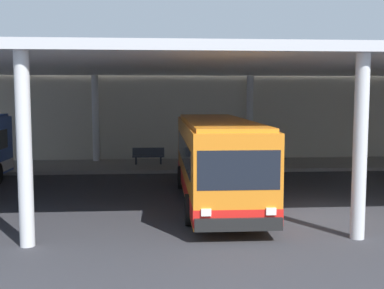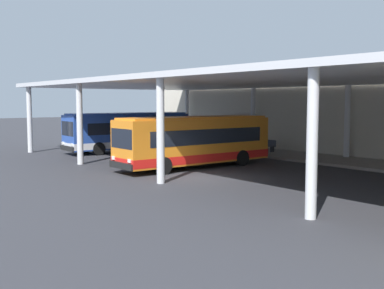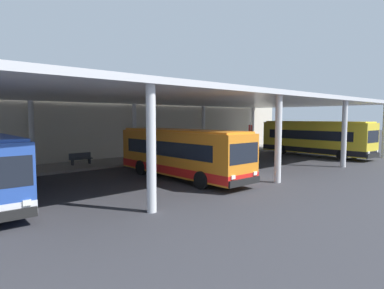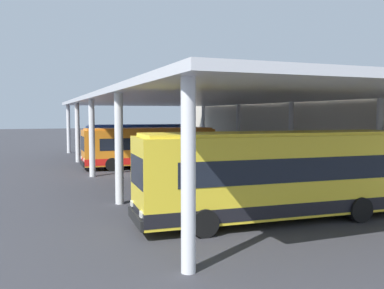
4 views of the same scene
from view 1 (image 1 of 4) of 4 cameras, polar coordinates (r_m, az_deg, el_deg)
ground_plane at (r=17.28m, az=15.41°, el=-8.12°), size 200.00×200.00×0.00m
platform_kerb at (r=28.39m, az=7.37°, el=-2.34°), size 42.00×4.50×0.18m
station_building_facade at (r=31.31m, az=6.23°, el=4.23°), size 48.00×1.60×6.49m
canopy_shelter at (r=22.06m, az=10.90°, el=8.82°), size 40.00×17.00×5.55m
bus_second_bay at (r=18.54m, az=2.89°, el=-1.76°), size 2.80×10.55×3.17m
bench_waiting at (r=27.79m, az=-5.12°, el=-1.30°), size 1.80×0.45×0.92m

